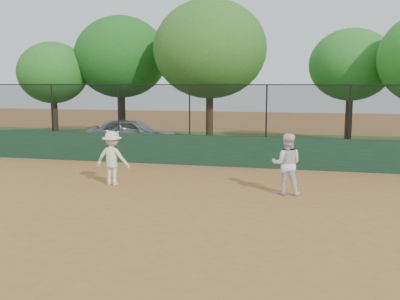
% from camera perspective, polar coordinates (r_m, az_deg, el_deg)
% --- Properties ---
extents(ground, '(80.00, 80.00, 0.00)m').
position_cam_1_polar(ground, '(12.07, -6.11, -7.03)').
color(ground, '#A66A35').
rests_on(ground, ground).
extents(back_wall, '(26.00, 0.20, 1.20)m').
position_cam_1_polar(back_wall, '(17.60, 0.25, -0.06)').
color(back_wall, '#1A3A26').
rests_on(back_wall, ground).
extents(grass_strip, '(36.00, 12.00, 0.01)m').
position_cam_1_polar(grass_strip, '(23.51, 3.48, 0.63)').
color(grass_strip, '#2B4C17').
rests_on(grass_strip, ground).
extents(parked_car, '(4.56, 2.07, 1.52)m').
position_cam_1_polar(parked_car, '(22.57, -8.72, 2.15)').
color(parked_car, '#B6BCC1').
rests_on(parked_car, ground).
extents(player_second, '(0.89, 0.70, 1.80)m').
position_cam_1_polar(player_second, '(13.23, 11.03, -1.77)').
color(player_second, white).
rests_on(player_second, ground).
extents(player_main, '(1.13, 0.67, 1.76)m').
position_cam_1_polar(player_main, '(14.47, -11.14, -1.03)').
color(player_main, '#EEECCA').
rests_on(player_main, ground).
extents(fence_assembly, '(26.00, 0.06, 2.00)m').
position_cam_1_polar(fence_assembly, '(17.44, 0.16, 5.27)').
color(fence_assembly, black).
rests_on(fence_assembly, back_wall).
extents(tree_0, '(3.82, 3.47, 5.44)m').
position_cam_1_polar(tree_0, '(25.66, -18.35, 9.33)').
color(tree_0, '#422B17').
rests_on(tree_0, ground).
extents(tree_1, '(5.12, 4.66, 6.86)m').
position_cam_1_polar(tree_1, '(25.22, -10.10, 11.61)').
color(tree_1, '#3C2815').
rests_on(tree_1, ground).
extents(tree_2, '(5.47, 4.97, 7.21)m').
position_cam_1_polar(tree_2, '(21.89, 1.26, 12.75)').
color(tree_2, '#4D2F1B').
rests_on(tree_2, ground).
extents(tree_3, '(4.18, 3.80, 5.96)m').
position_cam_1_polar(tree_3, '(23.99, 18.79, 10.26)').
color(tree_3, '#422916').
rests_on(tree_3, ground).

